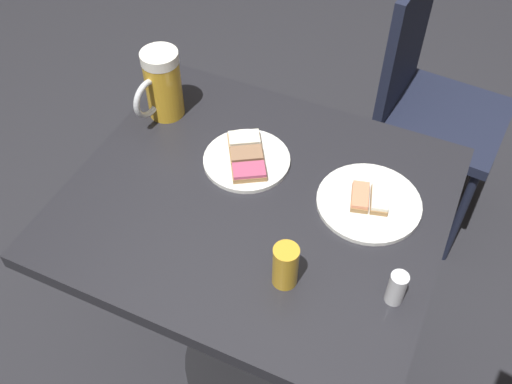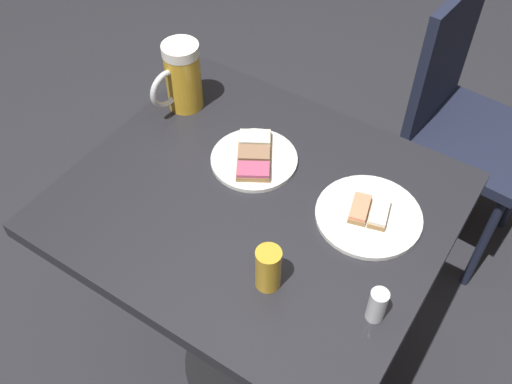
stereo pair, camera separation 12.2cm
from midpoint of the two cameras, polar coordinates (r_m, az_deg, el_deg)
The scene contains 8 objects.
ground_plane at distance 1.89m, azimuth 1.93°, elevation -16.20°, with size 6.00×6.00×0.00m, color #28282D.
cafe_table at distance 1.37m, azimuth 2.56°, elevation -5.45°, with size 0.79×0.69×0.77m.
plate_near at distance 1.31m, azimuth 2.50°, elevation 3.21°, with size 0.20×0.20×0.03m.
plate_far at distance 1.23m, azimuth 13.74°, elevation -2.34°, with size 0.22×0.22×0.03m.
beer_mug at distance 1.41m, azimuth -4.76°, elevation 10.99°, with size 0.09×0.15×0.17m.
beer_glass_small at distance 1.08m, azimuth 4.49°, elevation -7.64°, with size 0.05×0.05×0.10m, color gold.
salt_shaker at distance 1.08m, azimuth 14.99°, elevation -10.83°, with size 0.03×0.03×0.07m, color silver.
cafe_chair at distance 1.94m, azimuth 21.22°, elevation 6.89°, with size 0.41×0.41×0.91m.
Camera 2 is at (-0.44, 0.68, 1.71)m, focal length 41.02 mm.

